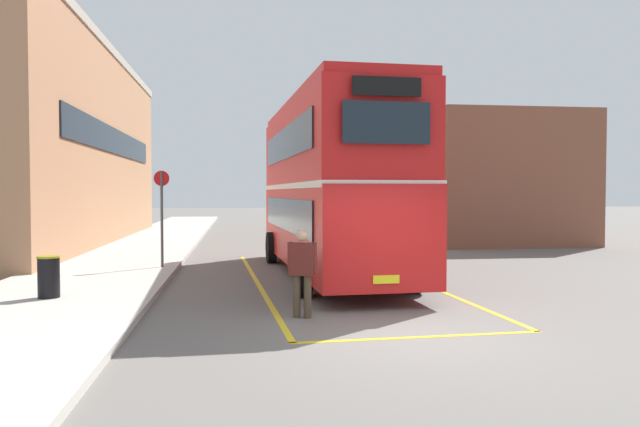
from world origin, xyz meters
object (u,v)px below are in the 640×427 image
single_deck_bus (323,203)px  bus_stop_sign (162,209)px  litter_bin (49,277)px  pedestrian_boarding (302,268)px  double_decker_bus (330,184)px

single_deck_bus → bus_stop_sign: (-7.43, -19.42, 0.16)m
single_deck_bus → litter_bin: single_deck_bus is taller
pedestrian_boarding → bus_stop_sign: bearing=115.4°
double_decker_bus → bus_stop_sign: bearing=163.4°
double_decker_bus → bus_stop_sign: double_decker_bus is taller
single_deck_bus → litter_bin: 26.04m
litter_bin → bus_stop_sign: 5.37m
bus_stop_sign → pedestrian_boarding: bearing=-64.6°
bus_stop_sign → double_decker_bus: bearing=-16.6°
single_deck_bus → pedestrian_boarding: (-4.13, -26.38, -0.72)m
pedestrian_boarding → bus_stop_sign: 7.76m
double_decker_bus → single_deck_bus: bearing=82.4°
double_decker_bus → litter_bin: size_ratio=12.52×
single_deck_bus → bus_stop_sign: bearing=-110.9°
litter_bin → bus_stop_sign: bearing=71.4°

